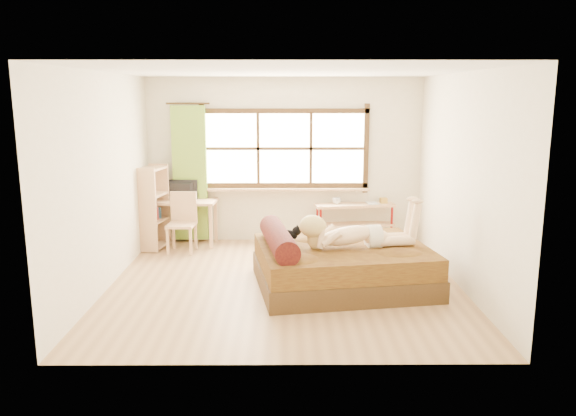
{
  "coord_description": "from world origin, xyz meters",
  "views": [
    {
      "loc": [
        0.01,
        -6.98,
        2.42
      ],
      "look_at": [
        0.05,
        0.2,
        0.97
      ],
      "focal_mm": 35.0,
      "sensor_mm": 36.0,
      "label": 1
    }
  ],
  "objects_px": {
    "bed": "(339,264)",
    "kitten": "(287,234)",
    "chair": "(183,219)",
    "woman": "(356,222)",
    "desk": "(180,206)",
    "bookshelf": "(153,207)",
    "pipe_shelf": "(355,214)"
  },
  "relations": [
    {
      "from": "woman",
      "to": "chair",
      "type": "bearing_deg",
      "value": 136.12
    },
    {
      "from": "chair",
      "to": "pipe_shelf",
      "type": "height_order",
      "value": "chair"
    },
    {
      "from": "bed",
      "to": "desk",
      "type": "distance_m",
      "value": 3.17
    },
    {
      "from": "woman",
      "to": "bookshelf",
      "type": "distance_m",
      "value": 3.52
    },
    {
      "from": "kitten",
      "to": "chair",
      "type": "height_order",
      "value": "chair"
    },
    {
      "from": "desk",
      "to": "chair",
      "type": "bearing_deg",
      "value": -70.31
    },
    {
      "from": "chair",
      "to": "woman",
      "type": "bearing_deg",
      "value": -31.08
    },
    {
      "from": "desk",
      "to": "bookshelf",
      "type": "distance_m",
      "value": 0.44
    },
    {
      "from": "bed",
      "to": "kitten",
      "type": "distance_m",
      "value": 0.77
    },
    {
      "from": "woman",
      "to": "desk",
      "type": "height_order",
      "value": "woman"
    },
    {
      "from": "chair",
      "to": "bookshelf",
      "type": "height_order",
      "value": "bookshelf"
    },
    {
      "from": "kitten",
      "to": "pipe_shelf",
      "type": "relative_size",
      "value": 0.24
    },
    {
      "from": "desk",
      "to": "pipe_shelf",
      "type": "relative_size",
      "value": 0.91
    },
    {
      "from": "kitten",
      "to": "chair",
      "type": "distance_m",
      "value": 2.27
    },
    {
      "from": "bed",
      "to": "desk",
      "type": "xyz_separation_m",
      "value": [
        -2.4,
        2.05,
        0.35
      ]
    },
    {
      "from": "woman",
      "to": "desk",
      "type": "relative_size",
      "value": 1.23
    },
    {
      "from": "bed",
      "to": "woman",
      "type": "distance_m",
      "value": 0.6
    },
    {
      "from": "kitten",
      "to": "bookshelf",
      "type": "xyz_separation_m",
      "value": [
        -2.11,
        1.72,
        0.01
      ]
    },
    {
      "from": "bed",
      "to": "woman",
      "type": "height_order",
      "value": "woman"
    },
    {
      "from": "bed",
      "to": "kitten",
      "type": "height_order",
      "value": "bed"
    },
    {
      "from": "kitten",
      "to": "chair",
      "type": "xyz_separation_m",
      "value": [
        -1.62,
        1.58,
        -0.15
      ]
    },
    {
      "from": "desk",
      "to": "bookshelf",
      "type": "relative_size",
      "value": 0.92
    },
    {
      "from": "bed",
      "to": "pipe_shelf",
      "type": "height_order",
      "value": "bed"
    },
    {
      "from": "desk",
      "to": "bookshelf",
      "type": "height_order",
      "value": "bookshelf"
    },
    {
      "from": "bed",
      "to": "pipe_shelf",
      "type": "bearing_deg",
      "value": 68.47
    },
    {
      "from": "bed",
      "to": "desk",
      "type": "relative_size",
      "value": 1.96
    },
    {
      "from": "woman",
      "to": "kitten",
      "type": "bearing_deg",
      "value": 161.02
    },
    {
      "from": "desk",
      "to": "pipe_shelf",
      "type": "xyz_separation_m",
      "value": [
        2.87,
        0.12,
        -0.16
      ]
    },
    {
      "from": "woman",
      "to": "pipe_shelf",
      "type": "xyz_separation_m",
      "value": [
        0.27,
        2.21,
        -0.37
      ]
    },
    {
      "from": "desk",
      "to": "bookshelf",
      "type": "bearing_deg",
      "value": -146.48
    },
    {
      "from": "pipe_shelf",
      "to": "bookshelf",
      "type": "relative_size",
      "value": 1.02
    },
    {
      "from": "chair",
      "to": "bookshelf",
      "type": "relative_size",
      "value": 0.7
    }
  ]
}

